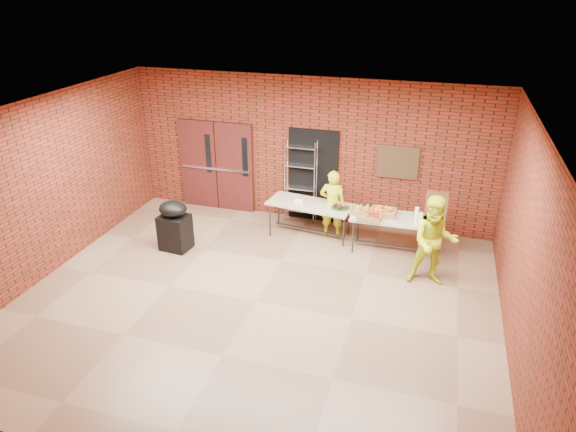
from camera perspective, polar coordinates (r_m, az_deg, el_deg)
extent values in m
cube|color=brown|center=(8.93, -3.54, -9.56)|extent=(8.00, 7.00, 0.04)
cube|color=silver|center=(7.57, -4.20, 11.03)|extent=(8.00, 7.00, 0.04)
cube|color=maroon|center=(11.25, 2.43, 7.25)|extent=(8.00, 0.04, 3.20)
cube|color=maroon|center=(5.48, -17.18, -15.39)|extent=(8.00, 0.04, 3.20)
cube|color=maroon|center=(10.16, -25.65, 2.70)|extent=(0.04, 7.00, 3.20)
cube|color=maroon|center=(7.80, 25.12, -3.77)|extent=(0.04, 7.00, 3.20)
cube|color=#4A1515|center=(12.24, -9.86, 5.70)|extent=(0.88, 0.08, 2.10)
cube|color=#4A1515|center=(11.88, -5.94, 5.34)|extent=(0.88, 0.08, 2.10)
cube|color=black|center=(11.99, -8.86, 6.87)|extent=(0.12, 0.02, 0.90)
cube|color=black|center=(11.64, -4.82, 6.52)|extent=(0.12, 0.02, 0.90)
cube|color=#AAAAB0|center=(12.02, -8.03, 5.21)|extent=(1.70, 0.04, 0.05)
cube|color=black|center=(11.35, 2.80, 4.48)|extent=(1.10, 0.06, 2.10)
cube|color=#45301B|center=(10.91, 12.09, 5.85)|extent=(0.85, 0.04, 0.70)
cube|color=tan|center=(10.75, 2.46, 1.30)|extent=(1.86, 0.97, 0.04)
cube|color=#2F3035|center=(11.00, 2.41, -1.52)|extent=(1.57, 0.25, 0.03)
cylinder|color=#2F3035|center=(11.36, -1.06, 0.67)|extent=(0.04, 0.04, 0.69)
cylinder|color=#2F3035|center=(11.02, 6.80, -0.33)|extent=(0.04, 0.04, 0.69)
cylinder|color=#2F3035|center=(10.85, -2.01, -0.58)|extent=(0.04, 0.04, 0.69)
cylinder|color=#2F3035|center=(10.49, 6.20, -1.67)|extent=(0.04, 0.04, 0.69)
cube|color=tan|center=(10.31, 12.05, -0.29)|extent=(1.81, 0.77, 0.04)
cube|color=#2F3035|center=(10.58, 11.76, -3.24)|extent=(1.61, 0.05, 0.03)
cylinder|color=#2F3035|center=(10.81, 7.82, -0.88)|extent=(0.04, 0.04, 0.70)
cylinder|color=#2F3035|center=(10.73, 16.29, -1.95)|extent=(0.04, 0.04, 0.70)
cylinder|color=#2F3035|center=(10.28, 7.25, -2.30)|extent=(0.04, 0.04, 0.70)
cylinder|color=#2F3035|center=(10.19, 16.17, -3.44)|extent=(0.04, 0.04, 0.70)
cube|color=#A47942|center=(10.34, 8.07, 0.43)|extent=(0.40, 0.31, 0.06)
cube|color=#A47942|center=(10.34, 10.54, 0.30)|extent=(0.48, 0.38, 0.08)
cube|color=#A47942|center=(10.13, 9.05, -0.17)|extent=(0.45, 0.35, 0.07)
cylinder|color=#155018|center=(10.59, 5.82, 0.97)|extent=(0.38, 0.38, 0.01)
cube|color=white|center=(10.77, 1.23, 1.66)|extent=(0.18, 0.12, 0.06)
cube|color=brown|center=(10.27, 16.12, 0.91)|extent=(0.41, 0.37, 0.54)
cylinder|color=white|center=(10.09, 14.10, -0.30)|extent=(0.07, 0.07, 0.21)
cylinder|color=white|center=(10.09, 14.51, -0.27)|extent=(0.08, 0.08, 0.24)
cylinder|color=white|center=(10.28, 14.11, 0.30)|extent=(0.08, 0.08, 0.25)
cube|color=black|center=(10.59, -12.41, -1.77)|extent=(0.61, 0.52, 0.73)
ellipsoid|color=black|center=(10.37, -12.68, 0.79)|extent=(0.60, 0.53, 0.31)
imported|color=#C6D717|center=(10.73, 4.95, 1.34)|extent=(0.56, 0.39, 1.48)
imported|color=#C6D717|center=(9.34, 15.93, -2.73)|extent=(0.90, 0.74, 1.68)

